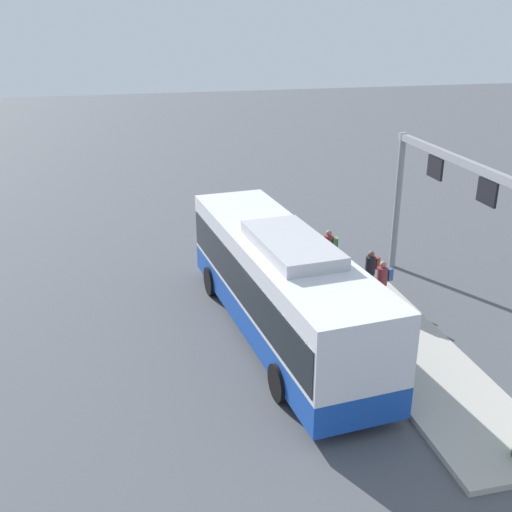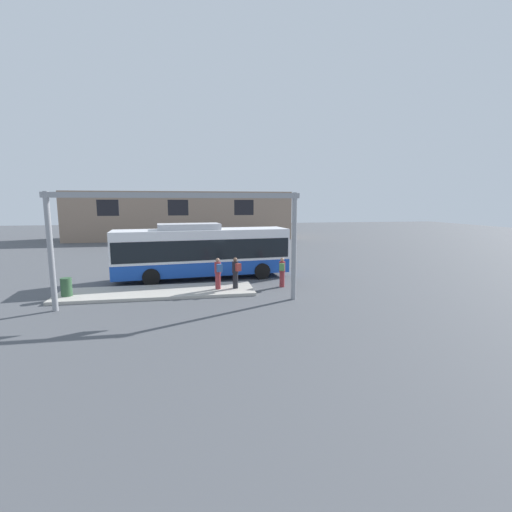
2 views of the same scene
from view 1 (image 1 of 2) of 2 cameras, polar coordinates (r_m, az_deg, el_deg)
ground_plane at (r=19.03m, az=2.18°, el=-7.33°), size 120.00×120.00×0.00m
platform_curb at (r=18.18m, az=14.80°, el=-9.34°), size 10.00×2.80×0.16m
bus_main at (r=18.21m, az=2.27°, el=-2.36°), size 10.86×3.58×3.46m
person_boarding at (r=23.26m, az=6.81°, el=0.59°), size 0.45×0.59×1.67m
person_waiting_near at (r=21.09m, az=10.59°, el=-1.49°), size 0.53×0.61×1.67m
person_waiting_mid at (r=20.31m, az=11.66°, el=-2.51°), size 0.46×0.59×1.67m
platform_sign_gantry at (r=18.78m, az=20.43°, el=3.66°), size 11.26×0.24×5.20m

